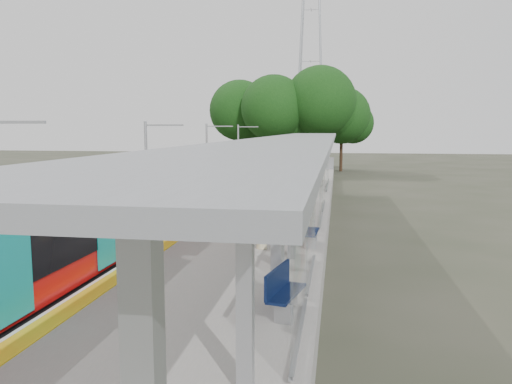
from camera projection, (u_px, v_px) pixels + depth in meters
The scene contains 15 objects.
trackbed at pixel (187, 221), 26.58m from camera, with size 3.00×70.00×0.24m, color #59544C.
platform at pixel (271, 217), 25.81m from camera, with size 6.00×50.00×1.00m, color gray.
tactile_strip at pixel (223, 206), 26.16m from camera, with size 0.60×50.00×0.02m, color gold.
end_fence at pixel (304, 163), 50.10m from camera, with size 6.00×0.10×1.20m, color #9EA0A5.
train at pixel (106, 215), 17.23m from camera, with size 2.74×27.60×3.62m.
canopy at pixel (296, 148), 21.35m from camera, with size 3.27×38.00×3.66m.
pylon at pixel (311, 36), 75.52m from camera, with size 8.00×4.00×38.00m, color #9EA0A5, non-canonical shape.
tree_cluster at pixel (293, 109), 58.13m from camera, with size 19.16×12.36×12.12m.
catenary_masts at pixel (148, 170), 25.52m from camera, with size 2.08×48.16×5.40m.
bench_near at pixel (283, 289), 10.90m from camera, with size 0.78×1.58×1.03m.
bench_mid at pixel (308, 229), 17.36m from camera, with size 0.53×1.53×1.03m.
bench_far at pixel (316, 178), 35.66m from camera, with size 0.78×1.45×0.95m.
info_pillar_near at pixel (262, 228), 16.80m from camera, with size 0.36×0.36×1.61m.
info_pillar_far at pixel (298, 181), 30.45m from camera, with size 0.46×0.46×2.02m.
litter_bin at pixel (278, 252), 14.74m from camera, with size 0.39×0.39×0.79m, color #9EA0A5.
Camera 1 is at (3.35, -5.23, 5.03)m, focal length 35.00 mm.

